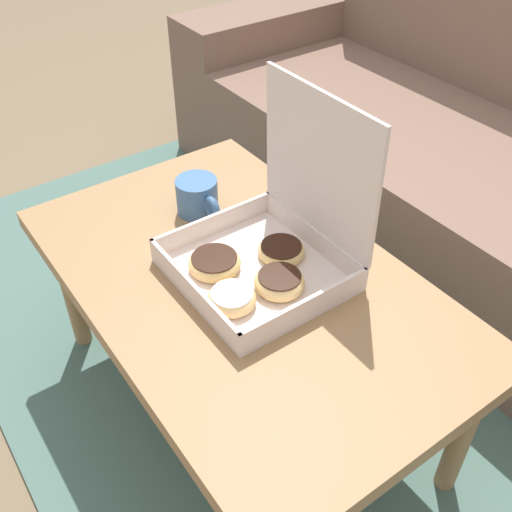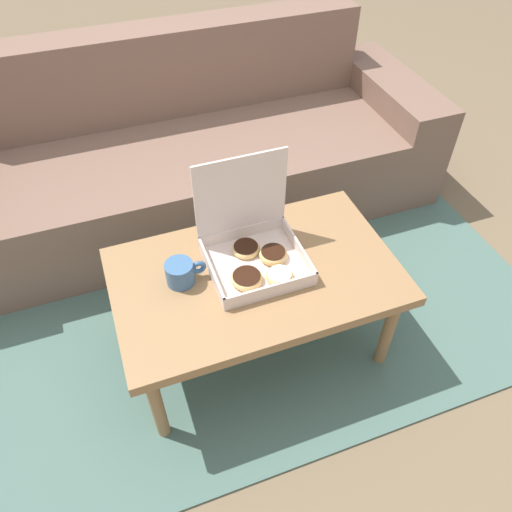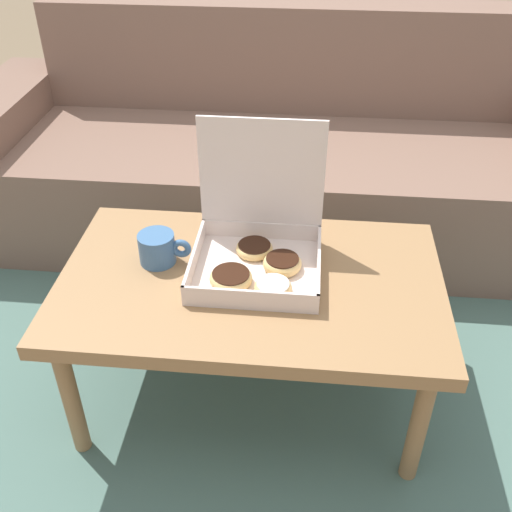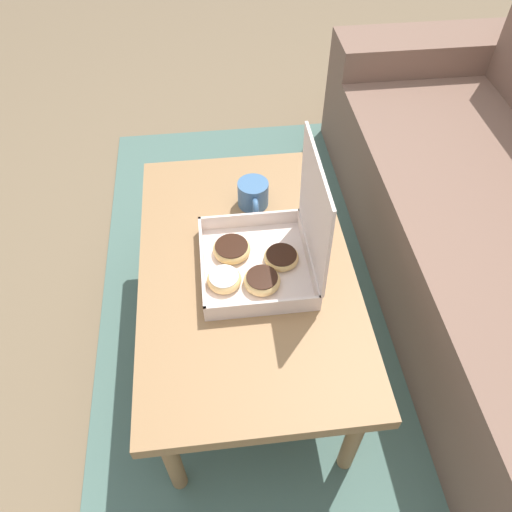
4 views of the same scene
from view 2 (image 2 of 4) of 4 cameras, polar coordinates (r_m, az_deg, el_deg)
The scene contains 6 objects.
ground_plane at distance 2.12m, azimuth -1.39°, elevation -6.96°, with size 12.00×12.00×0.00m, color #756047.
area_rug at distance 2.30m, azimuth -3.85°, elevation -1.27°, with size 2.49×1.91×0.01m, color #4C6B60.
couch at distance 2.50m, azimuth -7.70°, elevation 11.12°, with size 2.37×0.82×0.81m.
coffee_table at distance 1.73m, azimuth -0.04°, elevation -2.88°, with size 0.97×0.59×0.43m.
pastry_box at distance 1.69m, azimuth -0.12°, elevation 0.80°, with size 0.32×0.30×0.36m.
coffee_mug at distance 1.66m, azimuth -8.57°, elevation -1.90°, with size 0.14×0.09×0.08m.
Camera 2 is at (-0.39, -1.22, 1.68)m, focal length 35.00 mm.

